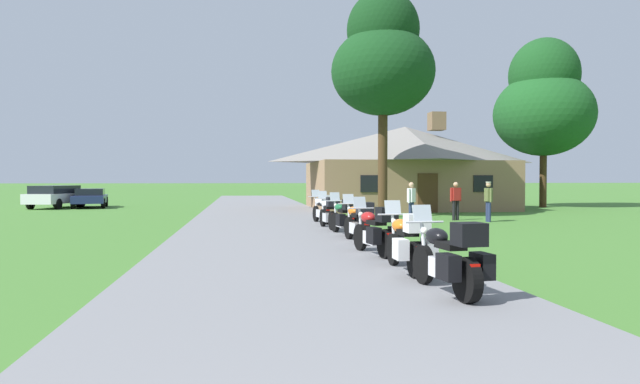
{
  "coord_description": "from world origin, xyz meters",
  "views": [
    {
      "loc": [
        -1.08,
        -1.03,
        1.77
      ],
      "look_at": [
        1.39,
        16.35,
        1.38
      ],
      "focal_mm": 30.92,
      "sensor_mm": 36.0,
      "label": 1
    }
  ],
  "objects_px": {
    "motorcycle_white_farthest_in_row": "(322,209)",
    "tree_by_lodge_front": "(383,60)",
    "motorcycle_green_fifth_in_row": "(345,217)",
    "parked_white_suv_far_left": "(56,196)",
    "motorcycle_red_third_in_row": "(377,231)",
    "parked_navy_sedan_far_left": "(90,197)",
    "motorcycle_orange_fourth_in_row": "(358,222)",
    "bystander_white_shirt_near_lodge": "(411,200)",
    "tree_right_of_lodge": "(544,103)",
    "motorcycle_orange_second_in_row": "(408,243)",
    "motorcycle_black_nearest_to_camera": "(451,259)",
    "bystander_olive_shirt_beside_signpost": "(488,199)",
    "motorcycle_white_sixth_in_row": "(329,213)",
    "bystander_red_shirt_by_tree": "(456,199)"
  },
  "relations": [
    {
      "from": "motorcycle_black_nearest_to_camera",
      "to": "parked_white_suv_far_left",
      "type": "xyz_separation_m",
      "value": [
        -14.45,
        28.36,
        0.17
      ]
    },
    {
      "from": "bystander_olive_shirt_beside_signpost",
      "to": "motorcycle_green_fifth_in_row",
      "type": "bearing_deg",
      "value": 126.23
    },
    {
      "from": "parked_navy_sedan_far_left",
      "to": "motorcycle_red_third_in_row",
      "type": "bearing_deg",
      "value": -72.38
    },
    {
      "from": "bystander_white_shirt_near_lodge",
      "to": "bystander_olive_shirt_beside_signpost",
      "type": "distance_m",
      "value": 3.43
    },
    {
      "from": "motorcycle_orange_fourth_in_row",
      "to": "tree_right_of_lodge",
      "type": "xyz_separation_m",
      "value": [
        15.99,
        18.22,
        6.07
      ]
    },
    {
      "from": "bystander_white_shirt_near_lodge",
      "to": "parked_navy_sedan_far_left",
      "type": "relative_size",
      "value": 0.37
    },
    {
      "from": "motorcycle_green_fifth_in_row",
      "to": "parked_white_suv_far_left",
      "type": "xyz_separation_m",
      "value": [
        -14.55,
        19.36,
        0.17
      ]
    },
    {
      "from": "motorcycle_red_third_in_row",
      "to": "tree_right_of_lodge",
      "type": "distance_m",
      "value": 27.03
    },
    {
      "from": "bystander_olive_shirt_beside_signpost",
      "to": "motorcycle_orange_fourth_in_row",
      "type": "bearing_deg",
      "value": 135.65
    },
    {
      "from": "bystander_red_shirt_by_tree",
      "to": "motorcycle_black_nearest_to_camera",
      "type": "bearing_deg",
      "value": 56.88
    },
    {
      "from": "motorcycle_orange_second_in_row",
      "to": "parked_white_suv_far_left",
      "type": "relative_size",
      "value": 0.43
    },
    {
      "from": "motorcycle_black_nearest_to_camera",
      "to": "bystander_red_shirt_by_tree",
      "type": "bearing_deg",
      "value": 62.12
    },
    {
      "from": "motorcycle_orange_second_in_row",
      "to": "motorcycle_white_sixth_in_row",
      "type": "bearing_deg",
      "value": 89.99
    },
    {
      "from": "motorcycle_white_sixth_in_row",
      "to": "bystander_red_shirt_by_tree",
      "type": "height_order",
      "value": "bystander_red_shirt_by_tree"
    },
    {
      "from": "motorcycle_orange_second_in_row",
      "to": "bystander_white_shirt_near_lodge",
      "type": "height_order",
      "value": "bystander_white_shirt_near_lodge"
    },
    {
      "from": "tree_right_of_lodge",
      "to": "bystander_white_shirt_near_lodge",
      "type": "bearing_deg",
      "value": -137.43
    },
    {
      "from": "bystander_white_shirt_near_lodge",
      "to": "parked_white_suv_far_left",
      "type": "relative_size",
      "value": 0.34
    },
    {
      "from": "motorcycle_green_fifth_in_row",
      "to": "tree_right_of_lodge",
      "type": "distance_m",
      "value": 23.53
    },
    {
      "from": "motorcycle_green_fifth_in_row",
      "to": "parked_white_suv_far_left",
      "type": "height_order",
      "value": "parked_white_suv_far_left"
    },
    {
      "from": "motorcycle_red_third_in_row",
      "to": "bystander_red_shirt_by_tree",
      "type": "relative_size",
      "value": 1.24
    },
    {
      "from": "tree_right_of_lodge",
      "to": "motorcycle_white_sixth_in_row",
      "type": "bearing_deg",
      "value": -139.17
    },
    {
      "from": "motorcycle_white_sixth_in_row",
      "to": "parked_navy_sedan_far_left",
      "type": "xyz_separation_m",
      "value": [
        -12.47,
        17.4,
        0.02
      ]
    },
    {
      "from": "motorcycle_black_nearest_to_camera",
      "to": "bystander_olive_shirt_beside_signpost",
      "type": "height_order",
      "value": "bystander_olive_shirt_beside_signpost"
    },
    {
      "from": "tree_right_of_lodge",
      "to": "motorcycle_white_farthest_in_row",
      "type": "bearing_deg",
      "value": -144.16
    },
    {
      "from": "motorcycle_black_nearest_to_camera",
      "to": "motorcycle_white_sixth_in_row",
      "type": "relative_size",
      "value": 1.0
    },
    {
      "from": "tree_by_lodge_front",
      "to": "motorcycle_green_fifth_in_row",
      "type": "bearing_deg",
      "value": -112.18
    },
    {
      "from": "motorcycle_orange_fourth_in_row",
      "to": "bystander_olive_shirt_beside_signpost",
      "type": "xyz_separation_m",
      "value": [
        7.11,
        7.16,
        0.33
      ]
    },
    {
      "from": "motorcycle_white_sixth_in_row",
      "to": "motorcycle_green_fifth_in_row",
      "type": "bearing_deg",
      "value": -90.99
    },
    {
      "from": "bystander_red_shirt_by_tree",
      "to": "parked_navy_sedan_far_left",
      "type": "bearing_deg",
      "value": -46.77
    },
    {
      "from": "motorcycle_white_farthest_in_row",
      "to": "tree_by_lodge_front",
      "type": "bearing_deg",
      "value": 38.55
    },
    {
      "from": "motorcycle_orange_fourth_in_row",
      "to": "motorcycle_white_farthest_in_row",
      "type": "distance_m",
      "value": 6.66
    },
    {
      "from": "motorcycle_orange_second_in_row",
      "to": "motorcycle_red_third_in_row",
      "type": "relative_size",
      "value": 1.0
    },
    {
      "from": "motorcycle_orange_fourth_in_row",
      "to": "motorcycle_white_sixth_in_row",
      "type": "height_order",
      "value": "same"
    },
    {
      "from": "motorcycle_red_third_in_row",
      "to": "motorcycle_orange_fourth_in_row",
      "type": "relative_size",
      "value": 0.99
    },
    {
      "from": "motorcycle_green_fifth_in_row",
      "to": "parked_white_suv_far_left",
      "type": "relative_size",
      "value": 0.43
    },
    {
      "from": "motorcycle_green_fifth_in_row",
      "to": "parked_navy_sedan_far_left",
      "type": "relative_size",
      "value": 0.47
    },
    {
      "from": "motorcycle_green_fifth_in_row",
      "to": "parked_white_suv_far_left",
      "type": "distance_m",
      "value": 24.22
    },
    {
      "from": "motorcycle_green_fifth_in_row",
      "to": "bystander_red_shirt_by_tree",
      "type": "relative_size",
      "value": 1.25
    },
    {
      "from": "tree_right_of_lodge",
      "to": "bystander_olive_shirt_beside_signpost",
      "type": "bearing_deg",
      "value": -128.76
    },
    {
      "from": "bystander_white_shirt_near_lodge",
      "to": "motorcycle_green_fifth_in_row",
      "type": "bearing_deg",
      "value": 4.92
    },
    {
      "from": "motorcycle_white_sixth_in_row",
      "to": "bystander_olive_shirt_beside_signpost",
      "type": "distance_m",
      "value": 7.8
    },
    {
      "from": "motorcycle_orange_fourth_in_row",
      "to": "bystander_white_shirt_near_lodge",
      "type": "xyz_separation_m",
      "value": [
        3.69,
        6.92,
        0.31
      ]
    },
    {
      "from": "motorcycle_orange_fourth_in_row",
      "to": "motorcycle_white_sixth_in_row",
      "type": "xyz_separation_m",
      "value": [
        -0.13,
        4.29,
        0.0
      ]
    },
    {
      "from": "motorcycle_red_third_in_row",
      "to": "bystander_red_shirt_by_tree",
      "type": "height_order",
      "value": "bystander_red_shirt_by_tree"
    },
    {
      "from": "motorcycle_red_third_in_row",
      "to": "parked_navy_sedan_far_left",
      "type": "height_order",
      "value": "motorcycle_red_third_in_row"
    },
    {
      "from": "bystander_olive_shirt_beside_signpost",
      "to": "tree_right_of_lodge",
      "type": "distance_m",
      "value": 15.3
    },
    {
      "from": "motorcycle_orange_second_in_row",
      "to": "bystander_white_shirt_near_lodge",
      "type": "distance_m",
      "value": 12.5
    },
    {
      "from": "parked_white_suv_far_left",
      "to": "bystander_red_shirt_by_tree",
      "type": "bearing_deg",
      "value": -20.87
    },
    {
      "from": "motorcycle_black_nearest_to_camera",
      "to": "motorcycle_white_farthest_in_row",
      "type": "height_order",
      "value": "same"
    },
    {
      "from": "bystander_red_shirt_by_tree",
      "to": "motorcycle_orange_fourth_in_row",
      "type": "bearing_deg",
      "value": 42.42
    }
  ]
}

